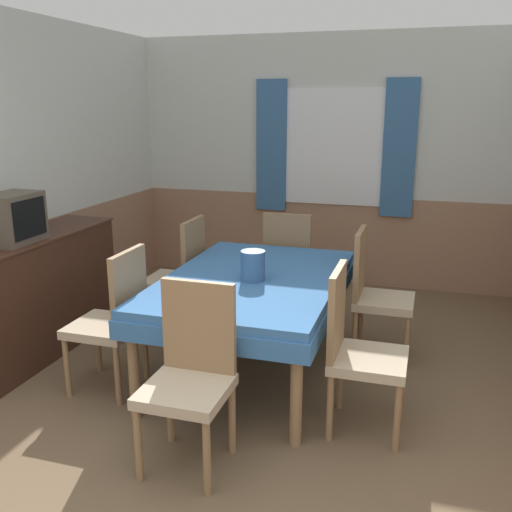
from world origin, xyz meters
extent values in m
cube|color=silver|center=(0.00, 4.30, 1.77)|extent=(4.39, 0.05, 1.65)
cube|color=#9E755B|center=(0.00, 4.30, 0.47)|extent=(4.39, 0.05, 0.95)
cube|color=white|center=(0.12, 4.26, 1.46)|extent=(1.14, 0.01, 1.19)
cube|color=#386699|center=(-0.55, 4.24, 1.46)|extent=(0.33, 0.03, 1.38)
cube|color=#386699|center=(0.78, 4.24, 1.46)|extent=(0.33, 0.03, 1.38)
cube|color=silver|center=(-2.02, 2.14, 1.77)|extent=(0.05, 4.67, 1.65)
cube|color=#9E755B|center=(-2.02, 2.14, 0.47)|extent=(0.05, 4.67, 0.95)
cube|color=#386BA8|center=(-0.05, 1.95, 0.70)|extent=(1.19, 1.81, 0.06)
cube|color=#386BA8|center=(-0.05, 1.95, 0.61)|extent=(1.22, 1.84, 0.12)
cylinder|color=#93704C|center=(-0.56, 1.13, 0.33)|extent=(0.07, 0.07, 0.67)
cylinder|color=#93704C|center=(0.47, 1.13, 0.33)|extent=(0.07, 0.07, 0.67)
cylinder|color=#93704C|center=(-0.56, 2.78, 0.33)|extent=(0.07, 0.07, 0.67)
cylinder|color=#93704C|center=(0.47, 2.78, 0.33)|extent=(0.07, 0.07, 0.67)
cylinder|color=#93704C|center=(1.03, 1.61, 0.21)|extent=(0.04, 0.04, 0.42)
cylinder|color=#93704C|center=(1.03, 1.23, 0.21)|extent=(0.04, 0.04, 0.42)
cylinder|color=#93704C|center=(0.65, 1.61, 0.21)|extent=(0.04, 0.04, 0.42)
cylinder|color=#93704C|center=(0.65, 1.23, 0.21)|extent=(0.04, 0.04, 0.42)
cube|color=tan|center=(0.84, 1.42, 0.45)|extent=(0.44, 0.44, 0.06)
cube|color=#93704C|center=(0.64, 1.42, 0.73)|extent=(0.04, 0.42, 0.52)
cylinder|color=#93704C|center=(0.14, 0.57, 0.21)|extent=(0.04, 0.04, 0.42)
cylinder|color=#93704C|center=(-0.24, 0.57, 0.21)|extent=(0.04, 0.04, 0.42)
cylinder|color=#93704C|center=(0.14, 0.95, 0.21)|extent=(0.04, 0.04, 0.42)
cylinder|color=#93704C|center=(-0.24, 0.95, 0.21)|extent=(0.04, 0.04, 0.42)
cube|color=tan|center=(-0.05, 0.76, 0.45)|extent=(0.44, 0.44, 0.06)
cube|color=#93704C|center=(-0.05, 0.96, 0.73)|extent=(0.42, 0.04, 0.52)
cylinder|color=#93704C|center=(-1.12, 2.30, 0.21)|extent=(0.04, 0.04, 0.42)
cylinder|color=#93704C|center=(-1.12, 2.68, 0.21)|extent=(0.04, 0.04, 0.42)
cylinder|color=#93704C|center=(-0.74, 2.30, 0.21)|extent=(0.04, 0.04, 0.42)
cylinder|color=#93704C|center=(-0.74, 2.68, 0.21)|extent=(0.04, 0.04, 0.42)
cube|color=tan|center=(-0.93, 2.49, 0.45)|extent=(0.44, 0.44, 0.06)
cube|color=#93704C|center=(-0.73, 2.49, 0.73)|extent=(0.04, 0.42, 0.52)
cylinder|color=#93704C|center=(-0.24, 3.34, 0.21)|extent=(0.04, 0.04, 0.42)
cylinder|color=#93704C|center=(0.14, 3.34, 0.21)|extent=(0.04, 0.04, 0.42)
cylinder|color=#93704C|center=(-0.24, 2.96, 0.21)|extent=(0.04, 0.04, 0.42)
cylinder|color=#93704C|center=(0.14, 2.96, 0.21)|extent=(0.04, 0.04, 0.42)
cube|color=tan|center=(-0.05, 3.15, 0.45)|extent=(0.44, 0.44, 0.06)
cube|color=#93704C|center=(-0.05, 2.95, 0.73)|extent=(0.42, 0.04, 0.52)
cylinder|color=#93704C|center=(1.03, 2.68, 0.21)|extent=(0.04, 0.04, 0.42)
cylinder|color=#93704C|center=(1.03, 2.30, 0.21)|extent=(0.04, 0.04, 0.42)
cylinder|color=#93704C|center=(0.65, 2.68, 0.21)|extent=(0.04, 0.04, 0.42)
cylinder|color=#93704C|center=(0.65, 2.30, 0.21)|extent=(0.04, 0.04, 0.42)
cube|color=tan|center=(0.84, 2.49, 0.45)|extent=(0.44, 0.44, 0.06)
cube|color=#93704C|center=(0.64, 2.49, 0.73)|extent=(0.04, 0.42, 0.52)
cylinder|color=#93704C|center=(-1.12, 1.23, 0.21)|extent=(0.04, 0.04, 0.42)
cylinder|color=#93704C|center=(-1.12, 1.61, 0.21)|extent=(0.04, 0.04, 0.42)
cylinder|color=#93704C|center=(-0.74, 1.23, 0.21)|extent=(0.04, 0.04, 0.42)
cylinder|color=#93704C|center=(-0.74, 1.61, 0.21)|extent=(0.04, 0.04, 0.42)
cube|color=tan|center=(-0.93, 1.42, 0.45)|extent=(0.44, 0.44, 0.06)
cube|color=#93704C|center=(-0.73, 1.42, 0.73)|extent=(0.04, 0.42, 0.52)
cube|color=#3D2319|center=(-1.76, 1.81, 0.47)|extent=(0.44, 1.55, 0.94)
cube|color=#4C2C1F|center=(-1.76, 1.81, 0.93)|extent=(0.46, 1.57, 0.02)
cube|color=#51473D|center=(-1.72, 1.58, 1.12)|extent=(0.28, 0.41, 0.36)
cube|color=black|center=(-1.57, 1.58, 1.13)|extent=(0.01, 0.33, 0.27)
cylinder|color=#335684|center=(-0.02, 1.87, 0.83)|extent=(0.17, 0.17, 0.21)
camera|label=1|loc=(1.10, -1.72, 1.91)|focal=40.00mm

